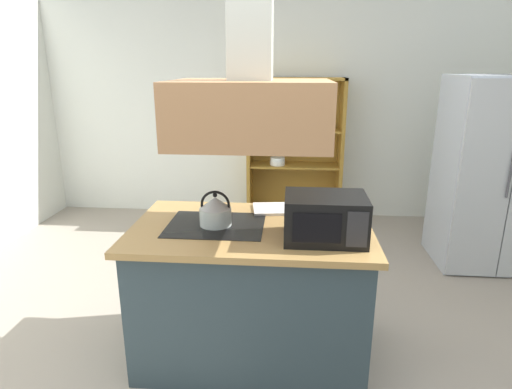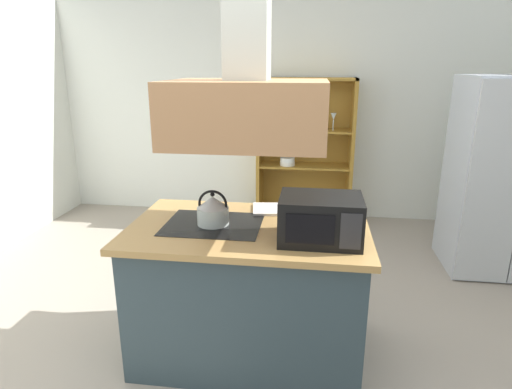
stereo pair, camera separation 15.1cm
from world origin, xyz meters
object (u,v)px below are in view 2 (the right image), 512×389
(refrigerator, at_px, (506,177))
(cutting_board, at_px, (278,209))
(microwave, at_px, (320,219))
(dish_cabinet, at_px, (304,160))
(kettle, at_px, (213,210))

(refrigerator, bearing_deg, cutting_board, -147.62)
(cutting_board, height_order, microwave, microwave)
(microwave, bearing_deg, dish_cabinet, 93.32)
(dish_cabinet, bearing_deg, cutting_board, -92.84)
(kettle, height_order, microwave, microwave)
(cutting_board, bearing_deg, refrigerator, 32.38)
(dish_cabinet, distance_m, microwave, 2.86)
(dish_cabinet, bearing_deg, microwave, -86.68)
(dish_cabinet, xyz_separation_m, cutting_board, (-0.12, -2.35, 0.15))
(refrigerator, xyz_separation_m, kettle, (-2.34, -1.56, 0.11))
(refrigerator, bearing_deg, microwave, -134.10)
(refrigerator, xyz_separation_m, cutting_board, (-1.96, -1.24, 0.02))
(dish_cabinet, height_order, kettle, dish_cabinet)
(dish_cabinet, height_order, microwave, dish_cabinet)
(cutting_board, relative_size, microwave, 0.74)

